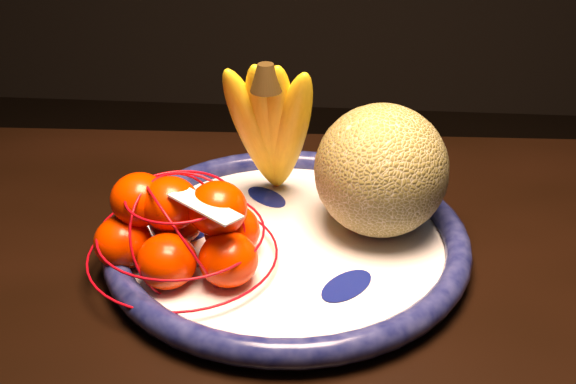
# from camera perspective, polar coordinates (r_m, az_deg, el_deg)

# --- Properties ---
(fruit_bowl) EXTENTS (0.39, 0.39, 0.03)m
(fruit_bowl) POSITION_cam_1_polar(r_m,az_deg,el_deg) (0.77, -0.07, -3.89)
(fruit_bowl) COLOR white
(fruit_bowl) RESTS_ON dining_table
(cantaloupe) EXTENTS (0.14, 0.14, 0.14)m
(cantaloupe) POSITION_cam_1_polar(r_m,az_deg,el_deg) (0.77, 7.37, 1.70)
(cantaloupe) COLOR olive
(cantaloupe) RESTS_ON fruit_bowl
(banana_bunch) EXTENTS (0.13, 0.12, 0.19)m
(banana_bunch) POSITION_cam_1_polar(r_m,az_deg,el_deg) (0.81, -1.28, 5.45)
(banana_bunch) COLOR yellow
(banana_bunch) RESTS_ON fruit_bowl
(mandarin_bag) EXTENTS (0.25, 0.25, 0.12)m
(mandarin_bag) POSITION_cam_1_polar(r_m,az_deg,el_deg) (0.73, -8.41, -2.95)
(mandarin_bag) COLOR #FF2500
(mandarin_bag) RESTS_ON fruit_bowl
(price_tag) EXTENTS (0.08, 0.06, 0.01)m
(price_tag) POSITION_cam_1_polar(r_m,az_deg,el_deg) (0.68, -6.54, -1.10)
(price_tag) COLOR white
(price_tag) RESTS_ON mandarin_bag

